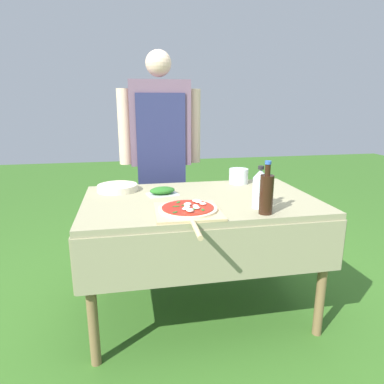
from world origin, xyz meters
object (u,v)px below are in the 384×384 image
person_cook (160,144)px  pizza_on_peel (188,210)px  prep_table (200,213)px  oil_bottle (266,193)px  herb_container (162,191)px  plate_stack (118,188)px  mixing_tub (239,176)px  water_bottle (260,188)px

person_cook → pizza_on_peel: person_cook is taller
prep_table → oil_bottle: bearing=-52.5°
prep_table → herb_container: size_ratio=6.78×
prep_table → herb_container: herb_container is taller
oil_bottle → plate_stack: (-0.75, 0.62, -0.09)m
prep_table → pizza_on_peel: (-0.12, -0.26, 0.11)m
prep_table → person_cook: (-0.16, 0.73, 0.33)m
mixing_tub → plate_stack: size_ratio=0.51×
oil_bottle → water_bottle: bearing=86.4°
mixing_tub → plate_stack: bearing=-176.3°
pizza_on_peel → mixing_tub: mixing_tub is taller
person_cook → oil_bottle: 1.17m
prep_table → person_cook: person_cook is taller
person_cook → water_bottle: 1.08m
water_bottle → herb_container: size_ratio=1.13×
prep_table → person_cook: 0.82m
mixing_tub → herb_container: bearing=-159.4°
herb_container → plate_stack: herb_container is taller
mixing_tub → plate_stack: mixing_tub is taller
oil_bottle → plate_stack: size_ratio=1.04×
person_cook → mixing_tub: 0.67m
prep_table → oil_bottle: size_ratio=5.05×
oil_bottle → prep_table: bearing=127.5°
person_cook → mixing_tub: person_cook is taller
plate_stack → prep_table: bearing=-29.6°
pizza_on_peel → oil_bottle: oil_bottle is taller
pizza_on_peel → herb_container: size_ratio=2.69×
pizza_on_peel → oil_bottle: bearing=-10.6°
plate_stack → water_bottle: bearing=-34.5°
oil_bottle → water_bottle: size_ratio=1.19×
prep_table → water_bottle: water_bottle is taller
pizza_on_peel → oil_bottle: 0.41m
oil_bottle → mixing_tub: 0.68m
prep_table → oil_bottle: 0.48m
prep_table → water_bottle: size_ratio=6.00×
pizza_on_peel → water_bottle: (0.39, 0.02, 0.09)m
person_cook → pizza_on_peel: (0.04, -1.00, -0.22)m
prep_table → pizza_on_peel: pizza_on_peel is taller
prep_table → water_bottle: (0.27, -0.25, 0.20)m
person_cook → pizza_on_peel: 1.02m
person_cook → prep_table: bearing=103.2°
prep_table → herb_container: bearing=150.6°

